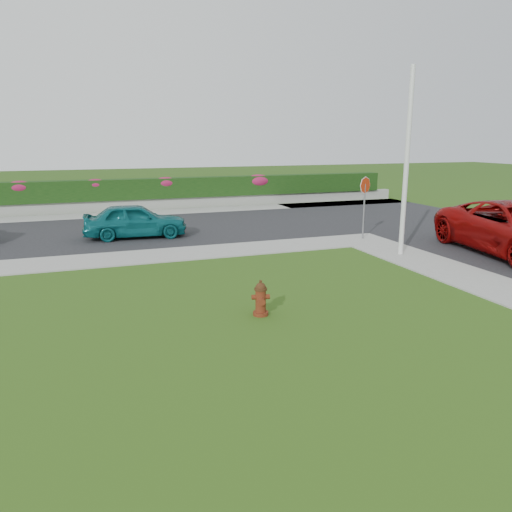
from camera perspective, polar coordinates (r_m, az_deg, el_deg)
name	(u,v)px	position (r m, az deg, el deg)	size (l,w,h in m)	color
ground	(288,363)	(9.02, 3.65, -12.08)	(120.00, 120.00, 0.00)	black
street_far	(34,237)	(21.86, -24.07, 2.02)	(26.00, 8.00, 0.04)	black
curb_corner	(361,240)	(19.79, 11.89, 1.83)	(2.00, 2.00, 0.04)	gray
sidewalk_beyond	(124,214)	(26.83, -14.85, 4.64)	(34.00, 2.00, 0.04)	gray
retaining_wall	(121,205)	(28.27, -15.17, 5.62)	(34.00, 0.40, 0.60)	gray
hedge	(120,189)	(28.28, -15.30, 7.35)	(32.00, 0.90, 1.10)	black
fire_hydrant	(261,299)	(11.12, 0.54, -4.92)	(0.42, 0.40, 0.81)	#4A1E0B
sedan_teal	(135,220)	(20.22, -13.62, 3.98)	(1.59, 3.96, 1.35)	#0C5B60
utility_pole	(407,164)	(17.21, 16.83, 10.06)	(0.16, 0.16, 6.11)	silver
stop_sign	(365,193)	(19.73, 12.33, 7.02)	(0.61, 0.29, 2.44)	slate
flower_clump_c	(19,187)	(28.18, -25.42, 7.12)	(1.28, 0.82, 0.64)	#B41E52
flower_clump_d	(95,184)	(28.07, -17.89, 7.79)	(1.16, 0.75, 0.58)	#B41E52
flower_clump_e	(166,183)	(28.46, -10.30, 8.24)	(1.27, 0.82, 0.64)	#B41E52
flower_clump_f	(258,181)	(29.88, 0.24, 8.60)	(1.49, 0.96, 0.74)	#B41E52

